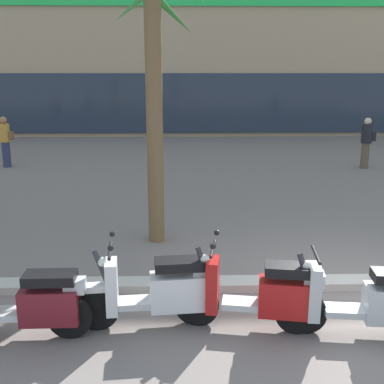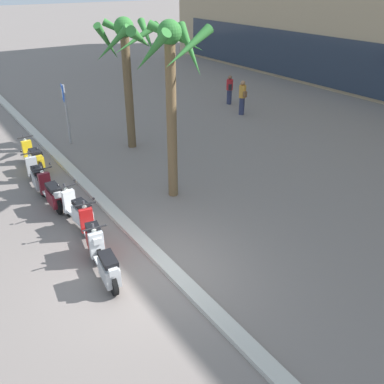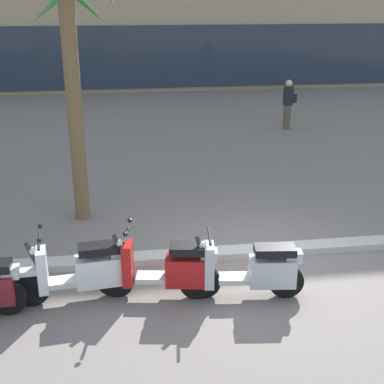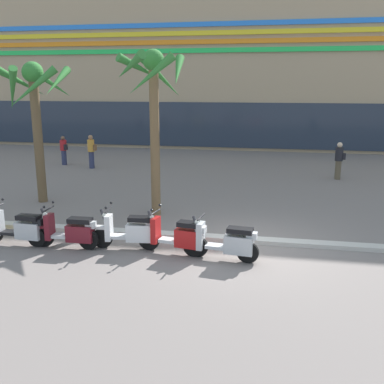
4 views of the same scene
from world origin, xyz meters
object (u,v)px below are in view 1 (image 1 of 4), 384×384
object	(u,v)px
scooter_white_mid_rear	(158,291)
palm_tree_by_mall_entrance	(152,21)
scooter_maroon_lead_nearest	(28,303)
pedestrian_window_shopping	(366,142)
pedestrian_by_palm_tree	(5,141)
scooter_silver_tail_end	(369,301)
scooter_red_far_back	(264,294)

from	to	relation	value
scooter_white_mid_rear	palm_tree_by_mall_entrance	distance (m)	4.65
scooter_maroon_lead_nearest	scooter_white_mid_rear	world-z (taller)	same
scooter_maroon_lead_nearest	pedestrian_window_shopping	xyz separation A→B (m)	(7.83, 10.13, 0.42)
scooter_maroon_lead_nearest	scooter_white_mid_rear	distance (m)	1.53
scooter_maroon_lead_nearest	scooter_white_mid_rear	bearing A→B (deg)	9.77
scooter_maroon_lead_nearest	pedestrian_by_palm_tree	bearing A→B (deg)	110.40
scooter_maroon_lead_nearest	scooter_silver_tail_end	xyz separation A→B (m)	(4.02, -0.06, 0.00)
scooter_red_far_back	scooter_silver_tail_end	world-z (taller)	scooter_red_far_back
scooter_maroon_lead_nearest	palm_tree_by_mall_entrance	distance (m)	5.01
scooter_silver_tail_end	palm_tree_by_mall_entrance	size ratio (longest dim) A/B	0.36
scooter_red_far_back	scooter_silver_tail_end	xyz separation A→B (m)	(1.21, -0.19, -0.01)
scooter_red_far_back	palm_tree_by_mall_entrance	world-z (taller)	palm_tree_by_mall_entrance
scooter_white_mid_rear	scooter_red_far_back	distance (m)	1.30
scooter_white_mid_rear	pedestrian_by_palm_tree	xyz separation A→B (m)	(-5.46, 10.35, 0.42)
scooter_maroon_lead_nearest	palm_tree_by_mall_entrance	bearing A→B (deg)	68.52
pedestrian_window_shopping	pedestrian_by_palm_tree	world-z (taller)	pedestrian_by_palm_tree
scooter_white_mid_rear	scooter_maroon_lead_nearest	bearing A→B (deg)	-170.23
pedestrian_by_palm_tree	scooter_white_mid_rear	bearing A→B (deg)	-62.20
scooter_maroon_lead_nearest	scooter_red_far_back	distance (m)	2.81
scooter_maroon_lead_nearest	scooter_silver_tail_end	distance (m)	4.02
pedestrian_by_palm_tree	scooter_maroon_lead_nearest	bearing A→B (deg)	-69.60
scooter_red_far_back	pedestrian_by_palm_tree	distance (m)	12.47
scooter_white_mid_rear	pedestrian_by_palm_tree	distance (m)	11.71
pedestrian_by_palm_tree	pedestrian_window_shopping	bearing A→B (deg)	-2.31
scooter_white_mid_rear	pedestrian_window_shopping	distance (m)	11.73
scooter_maroon_lead_nearest	scooter_red_far_back	world-z (taller)	same
pedestrian_window_shopping	scooter_white_mid_rear	bearing A→B (deg)	-122.64
scooter_white_mid_rear	palm_tree_by_mall_entrance	bearing A→B (deg)	93.40
scooter_red_far_back	palm_tree_by_mall_entrance	bearing A→B (deg)	114.48
scooter_red_far_back	scooter_silver_tail_end	distance (m)	1.23
scooter_red_far_back	pedestrian_by_palm_tree	xyz separation A→B (m)	(-6.75, 10.47, 0.42)
scooter_white_mid_rear	pedestrian_window_shopping	size ratio (longest dim) A/B	1.05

